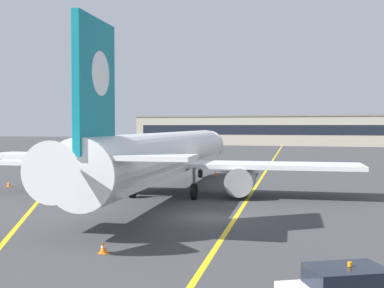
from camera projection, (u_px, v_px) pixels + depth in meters
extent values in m
plane|color=#3D3D3F|center=(208.00, 218.00, 31.45)|extent=(400.00, 400.00, 0.00)
cube|color=yellow|center=(264.00, 173.00, 60.37)|extent=(10.62, 179.72, 0.01)
cube|color=yellow|center=(36.00, 204.00, 37.08)|extent=(26.44, 54.12, 0.01)
cylinder|color=white|center=(169.00, 154.00, 41.51)|extent=(6.09, 36.17, 3.80)
cone|color=white|center=(207.00, 145.00, 60.40)|extent=(3.77, 2.82, 3.61)
cone|color=white|center=(65.00, 170.00, 22.51)|extent=(3.02, 2.98, 2.85)
cube|color=white|center=(169.00, 167.00, 41.55)|extent=(5.83, 33.29, 0.44)
cube|color=black|center=(205.00, 140.00, 58.52)|extent=(2.91, 1.28, 0.60)
cube|color=white|center=(171.00, 164.00, 42.13)|extent=(32.24, 6.83, 0.36)
cylinder|color=gray|center=(99.00, 177.00, 42.45)|extent=(2.52, 3.74, 2.30)
cylinder|color=black|center=(107.00, 175.00, 44.26)|extent=(1.96, 0.30, 1.95)
cylinder|color=gray|center=(241.00, 181.00, 39.95)|extent=(2.52, 3.74, 2.30)
cylinder|color=black|center=(243.00, 178.00, 41.76)|extent=(1.96, 0.30, 1.95)
cube|color=#0F7A89|center=(95.00, 87.00, 25.88)|extent=(0.71, 4.82, 7.20)
cylinder|color=white|center=(97.00, 74.00, 26.14)|extent=(0.59, 2.42, 2.40)
cube|color=white|center=(91.00, 156.00, 25.43)|extent=(11.16, 3.50, 0.24)
cylinder|color=#4C4C51|center=(200.00, 165.00, 55.78)|extent=(0.24, 0.24, 1.60)
cylinder|color=black|center=(200.00, 173.00, 55.82)|extent=(0.46, 0.92, 0.90)
cylinder|color=#4C4C51|center=(132.00, 176.00, 40.15)|extent=(0.24, 0.24, 1.60)
cylinder|color=black|center=(133.00, 190.00, 40.19)|extent=(0.48, 1.32, 1.30)
cylinder|color=#4C4C51|center=(194.00, 178.00, 39.10)|extent=(0.24, 0.24, 1.60)
cylinder|color=black|center=(194.00, 191.00, 39.14)|extent=(0.48, 1.32, 1.30)
cube|color=black|center=(347.00, 277.00, 14.87)|extent=(2.77, 2.44, 0.60)
cylinder|color=orange|center=(350.00, 264.00, 14.87)|extent=(0.14, 0.14, 0.14)
cone|color=orange|center=(215.00, 173.00, 58.02)|extent=(0.36, 0.36, 0.55)
cylinder|color=white|center=(215.00, 173.00, 58.02)|extent=(0.23, 0.23, 0.07)
cube|color=orange|center=(215.00, 175.00, 58.03)|extent=(0.44, 0.44, 0.03)
cone|color=orange|center=(9.00, 184.00, 47.49)|extent=(0.36, 0.36, 0.55)
cylinder|color=white|center=(9.00, 183.00, 47.49)|extent=(0.23, 0.23, 0.07)
cube|color=orange|center=(9.00, 186.00, 47.50)|extent=(0.44, 0.44, 0.03)
cone|color=orange|center=(103.00, 247.00, 22.70)|extent=(0.36, 0.36, 0.55)
cylinder|color=white|center=(103.00, 247.00, 22.70)|extent=(0.23, 0.23, 0.07)
cube|color=orange|center=(103.00, 253.00, 22.71)|extent=(0.44, 0.44, 0.03)
cube|color=#B2A893|center=(325.00, 131.00, 143.97)|extent=(114.80, 12.00, 8.61)
cube|color=black|center=(325.00, 130.00, 138.13)|extent=(110.21, 0.12, 2.80)
cube|color=gray|center=(325.00, 116.00, 143.80)|extent=(115.20, 12.40, 0.40)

